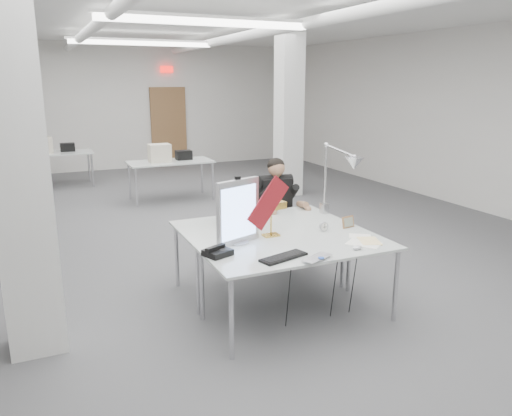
{
  "coord_description": "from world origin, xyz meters",
  "views": [
    {
      "loc": [
        -2.18,
        -6.38,
        2.26
      ],
      "look_at": [
        -0.22,
        -2.0,
        1.03
      ],
      "focal_mm": 35.0,
      "sensor_mm": 36.0,
      "label": 1
    }
  ],
  "objects_px": {
    "monitor": "(238,212)",
    "bankers_lamp": "(271,220)",
    "office_chair": "(274,221)",
    "desk_main": "(299,248)",
    "desk_phone": "(218,252)",
    "seated_person": "(276,193)",
    "architect_lamp": "(337,179)",
    "beige_monitor": "(236,209)",
    "laptop": "(321,260)"
  },
  "relations": [
    {
      "from": "seated_person",
      "to": "architect_lamp",
      "type": "distance_m",
      "value": 0.96
    },
    {
      "from": "beige_monitor",
      "to": "desk_main",
      "type": "bearing_deg",
      "value": -59.21
    },
    {
      "from": "desk_phone",
      "to": "laptop",
      "type": "bearing_deg",
      "value": -53.95
    },
    {
      "from": "beige_monitor",
      "to": "laptop",
      "type": "bearing_deg",
      "value": -64.55
    },
    {
      "from": "laptop",
      "to": "bankers_lamp",
      "type": "bearing_deg",
      "value": 71.63
    },
    {
      "from": "office_chair",
      "to": "laptop",
      "type": "bearing_deg",
      "value": -98.43
    },
    {
      "from": "desk_phone",
      "to": "seated_person",
      "type": "bearing_deg",
      "value": 27.55
    },
    {
      "from": "monitor",
      "to": "desk_phone",
      "type": "height_order",
      "value": "monitor"
    },
    {
      "from": "bankers_lamp",
      "to": "laptop",
      "type": "bearing_deg",
      "value": -94.86
    },
    {
      "from": "seated_person",
      "to": "beige_monitor",
      "type": "xyz_separation_m",
      "value": [
        -0.78,
        -0.6,
        0.02
      ]
    },
    {
      "from": "bankers_lamp",
      "to": "architect_lamp",
      "type": "xyz_separation_m",
      "value": [
        0.95,
        0.3,
        0.29
      ]
    },
    {
      "from": "office_chair",
      "to": "seated_person",
      "type": "height_order",
      "value": "seated_person"
    },
    {
      "from": "monitor",
      "to": "beige_monitor",
      "type": "height_order",
      "value": "monitor"
    },
    {
      "from": "desk_main",
      "to": "desk_phone",
      "type": "distance_m",
      "value": 0.79
    },
    {
      "from": "laptop",
      "to": "desk_main",
      "type": "bearing_deg",
      "value": 63.01
    },
    {
      "from": "architect_lamp",
      "to": "seated_person",
      "type": "bearing_deg",
      "value": 117.11
    },
    {
      "from": "laptop",
      "to": "seated_person",
      "type": "bearing_deg",
      "value": 50.49
    },
    {
      "from": "bankers_lamp",
      "to": "beige_monitor",
      "type": "relative_size",
      "value": 0.94
    },
    {
      "from": "monitor",
      "to": "architect_lamp",
      "type": "distance_m",
      "value": 1.39
    },
    {
      "from": "bankers_lamp",
      "to": "seated_person",
      "type": "bearing_deg",
      "value": 50.84
    },
    {
      "from": "desk_main",
      "to": "desk_phone",
      "type": "bearing_deg",
      "value": 174.33
    },
    {
      "from": "laptop",
      "to": "desk_phone",
      "type": "xyz_separation_m",
      "value": [
        -0.76,
        0.5,
        0.02
      ]
    },
    {
      "from": "laptop",
      "to": "beige_monitor",
      "type": "relative_size",
      "value": 0.91
    },
    {
      "from": "seated_person",
      "to": "laptop",
      "type": "xyz_separation_m",
      "value": [
        -0.54,
        -1.97,
        -0.13
      ]
    },
    {
      "from": "monitor",
      "to": "bankers_lamp",
      "type": "xyz_separation_m",
      "value": [
        0.38,
        0.07,
        -0.15
      ]
    },
    {
      "from": "bankers_lamp",
      "to": "office_chair",
      "type": "bearing_deg",
      "value": 51.85
    },
    {
      "from": "desk_main",
      "to": "bankers_lamp",
      "type": "relative_size",
      "value": 5.57
    },
    {
      "from": "beige_monitor",
      "to": "bankers_lamp",
      "type": "bearing_deg",
      "value": -58.83
    },
    {
      "from": "desk_main",
      "to": "architect_lamp",
      "type": "xyz_separation_m",
      "value": [
        0.85,
        0.7,
        0.46
      ]
    },
    {
      "from": "monitor",
      "to": "bankers_lamp",
      "type": "bearing_deg",
      "value": -10.02
    },
    {
      "from": "office_chair",
      "to": "architect_lamp",
      "type": "bearing_deg",
      "value": -63.31
    },
    {
      "from": "desk_main",
      "to": "office_chair",
      "type": "height_order",
      "value": "office_chair"
    },
    {
      "from": "laptop",
      "to": "bankers_lamp",
      "type": "distance_m",
      "value": 0.84
    },
    {
      "from": "desk_main",
      "to": "bankers_lamp",
      "type": "height_order",
      "value": "bankers_lamp"
    },
    {
      "from": "monitor",
      "to": "desk_phone",
      "type": "relative_size",
      "value": 2.81
    },
    {
      "from": "desk_main",
      "to": "monitor",
      "type": "xyz_separation_m",
      "value": [
        -0.48,
        0.33,
        0.32
      ]
    },
    {
      "from": "bankers_lamp",
      "to": "beige_monitor",
      "type": "distance_m",
      "value": 0.57
    },
    {
      "from": "laptop",
      "to": "architect_lamp",
      "type": "distance_m",
      "value": 1.48
    },
    {
      "from": "office_chair",
      "to": "desk_phone",
      "type": "relative_size",
      "value": 4.8
    },
    {
      "from": "desk_phone",
      "to": "beige_monitor",
      "type": "bearing_deg",
      "value": 37.82
    },
    {
      "from": "laptop",
      "to": "architect_lamp",
      "type": "relative_size",
      "value": 0.35
    },
    {
      "from": "laptop",
      "to": "bankers_lamp",
      "type": "xyz_separation_m",
      "value": [
        -0.08,
        0.82,
        0.15
      ]
    },
    {
      "from": "monitor",
      "to": "bankers_lamp",
      "type": "height_order",
      "value": "monitor"
    },
    {
      "from": "laptop",
      "to": "desk_phone",
      "type": "relative_size",
      "value": 1.43
    },
    {
      "from": "bankers_lamp",
      "to": "architect_lamp",
      "type": "height_order",
      "value": "architect_lamp"
    },
    {
      "from": "laptop",
      "to": "office_chair",
      "type": "bearing_deg",
      "value": 50.85
    },
    {
      "from": "office_chair",
      "to": "bankers_lamp",
      "type": "bearing_deg",
      "value": -110.94
    },
    {
      "from": "monitor",
      "to": "desk_phone",
      "type": "xyz_separation_m",
      "value": [
        -0.3,
        -0.25,
        -0.28
      ]
    },
    {
      "from": "desk_phone",
      "to": "desk_main",
      "type": "bearing_deg",
      "value": -26.52
    },
    {
      "from": "office_chair",
      "to": "seated_person",
      "type": "bearing_deg",
      "value": -83.42
    }
  ]
}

